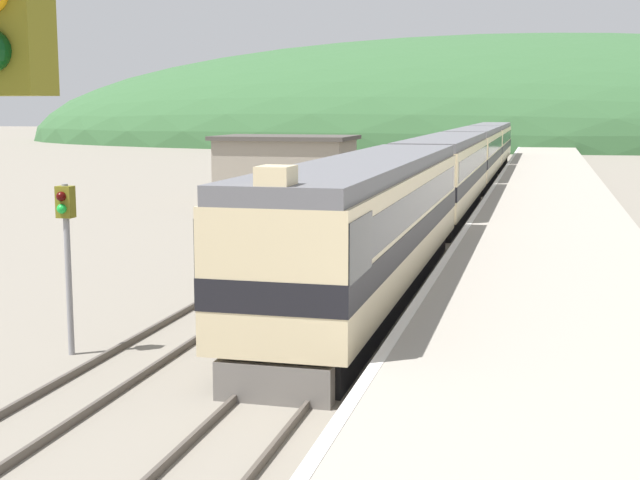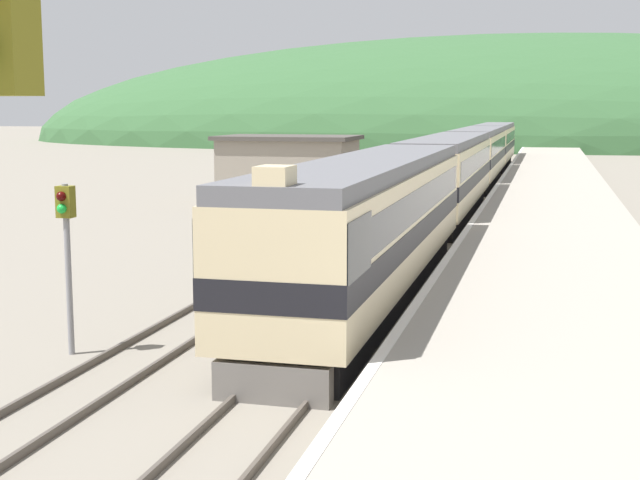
# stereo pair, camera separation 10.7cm
# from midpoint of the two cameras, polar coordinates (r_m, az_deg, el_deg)

# --- Properties ---
(track_main) EXTENTS (1.52, 180.00, 0.16)m
(track_main) POSITION_cam_midpoint_polar(r_m,az_deg,el_deg) (72.38, 10.16, 3.94)
(track_main) COLOR #4C443D
(track_main) RESTS_ON ground
(track_siding) EXTENTS (1.52, 180.00, 0.16)m
(track_siding) POSITION_cam_midpoint_polar(r_m,az_deg,el_deg) (72.73, 7.15, 4.03)
(track_siding) COLOR #4C443D
(track_siding) RESTS_ON ground
(platform) EXTENTS (6.78, 140.00, 0.89)m
(platform) POSITION_cam_midpoint_polar(r_m,az_deg,el_deg) (52.26, 14.37, 2.53)
(platform) COLOR #9E9689
(platform) RESTS_ON ground
(distant_hills) EXTENTS (170.21, 76.59, 34.76)m
(distant_hills) POSITION_cam_midpoint_polar(r_m,az_deg,el_deg) (150.45, 12.24, 6.10)
(distant_hills) COLOR #335B33
(distant_hills) RESTS_ON ground
(station_shed) EXTENTS (8.05, 5.30, 3.98)m
(station_shed) POSITION_cam_midpoint_polar(r_m,az_deg,el_deg) (52.96, -2.26, 4.56)
(station_shed) COLOR gray
(station_shed) RESTS_ON ground
(express_train_lead_car) EXTENTS (3.00, 20.00, 4.50)m
(express_train_lead_car) POSITION_cam_midpoint_polar(r_m,az_deg,el_deg) (25.88, 3.06, 1.09)
(express_train_lead_car) COLOR black
(express_train_lead_car) RESTS_ON ground
(carriage_second) EXTENTS (2.99, 19.36, 4.14)m
(carriage_second) POSITION_cam_midpoint_polar(r_m,az_deg,el_deg) (46.37, 7.99, 4.24)
(carriage_second) COLOR black
(carriage_second) RESTS_ON ground
(carriage_third) EXTENTS (2.99, 19.36, 4.14)m
(carriage_third) POSITION_cam_midpoint_polar(r_m,az_deg,el_deg) (66.50, 9.86, 5.44)
(carriage_third) COLOR black
(carriage_third) RESTS_ON ground
(carriage_fourth) EXTENTS (2.99, 19.36, 4.14)m
(carriage_fourth) POSITION_cam_midpoint_polar(r_m,az_deg,el_deg) (86.68, 10.86, 6.08)
(carriage_fourth) COLOR black
(carriage_fourth) RESTS_ON ground
(signal_post_siding) EXTENTS (0.36, 0.42, 3.91)m
(signal_post_siding) POSITION_cam_midpoint_polar(r_m,az_deg,el_deg) (20.70, -16.07, 0.43)
(signal_post_siding) COLOR gray
(signal_post_siding) RESTS_ON ground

